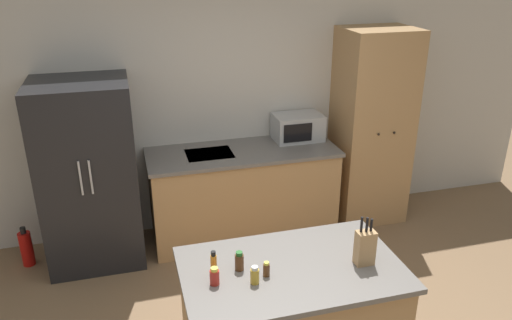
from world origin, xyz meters
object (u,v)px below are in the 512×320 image
at_px(pantry_cabinet, 371,128).
at_px(spice_bottle_green_herb, 239,261).
at_px(fire_extinguisher, 27,248).
at_px(refrigerator, 89,174).
at_px(spice_bottle_short_red, 215,276).
at_px(spice_bottle_pale_salt, 266,269).
at_px(knife_block, 365,247).
at_px(spice_bottle_amber_oil, 255,275).
at_px(microwave, 298,127).
at_px(spice_bottle_tall_dark, 214,264).

height_order(pantry_cabinet, spice_bottle_green_herb, pantry_cabinet).
height_order(pantry_cabinet, fire_extinguisher, pantry_cabinet).
relative_size(refrigerator, spice_bottle_green_herb, 13.84).
distance_m(refrigerator, spice_bottle_short_red, 2.13).
relative_size(pantry_cabinet, spice_bottle_green_herb, 16.45).
relative_size(spice_bottle_pale_salt, fire_extinguisher, 0.24).
bearing_deg(spice_bottle_green_herb, spice_bottle_pale_salt, -36.01).
bearing_deg(spice_bottle_short_red, spice_bottle_pale_salt, -0.27).
xyz_separation_m(refrigerator, spice_bottle_short_red, (0.76, -1.99, 0.14)).
bearing_deg(knife_block, fire_extinguisher, 138.62).
bearing_deg(spice_bottle_amber_oil, microwave, 64.48).
bearing_deg(spice_bottle_pale_salt, spice_bottle_amber_oil, -149.31).
bearing_deg(refrigerator, fire_extinguisher, 178.56).
bearing_deg(spice_bottle_short_red, fire_extinguisher, 124.95).
bearing_deg(spice_bottle_green_herb, spice_bottle_amber_oil, -70.21).
relative_size(microwave, spice_bottle_pale_salt, 5.25).
bearing_deg(spice_bottle_amber_oil, refrigerator, 115.81).
bearing_deg(spice_bottle_short_red, knife_block, -2.49).
relative_size(spice_bottle_tall_dark, spice_bottle_amber_oil, 1.44).
distance_m(spice_bottle_tall_dark, fire_extinguisher, 2.52).
bearing_deg(refrigerator, knife_block, -50.34).
xyz_separation_m(spice_bottle_short_red, spice_bottle_green_herb, (0.17, 0.10, 0.01)).
bearing_deg(pantry_cabinet, fire_extinguisher, -179.05).
xyz_separation_m(refrigerator, pantry_cabinet, (2.82, 0.07, 0.16)).
distance_m(refrigerator, spice_bottle_amber_oil, 2.27).
xyz_separation_m(refrigerator, microwave, (2.05, 0.18, 0.20)).
bearing_deg(fire_extinguisher, pantry_cabinet, 0.95).
xyz_separation_m(microwave, fire_extinguisher, (-2.69, -0.17, -0.88)).
height_order(spice_bottle_amber_oil, spice_bottle_green_herb, spice_bottle_green_herb).
distance_m(microwave, fire_extinguisher, 2.83).
distance_m(refrigerator, microwave, 2.06).
bearing_deg(knife_block, spice_bottle_amber_oil, -179.03).
bearing_deg(pantry_cabinet, spice_bottle_short_red, -134.96).
bearing_deg(spice_bottle_pale_salt, spice_bottle_green_herb, 143.99).
xyz_separation_m(spice_bottle_tall_dark, spice_bottle_amber_oil, (0.21, -0.14, -0.02)).
xyz_separation_m(refrigerator, spice_bottle_green_herb, (0.93, -1.89, 0.14)).
bearing_deg(spice_bottle_amber_oil, fire_extinguisher, 128.33).
bearing_deg(knife_block, spice_bottle_short_red, 177.51).
bearing_deg(spice_bottle_pale_salt, spice_bottle_tall_dark, 162.83).
height_order(pantry_cabinet, spice_bottle_tall_dark, pantry_cabinet).
xyz_separation_m(refrigerator, knife_block, (1.68, -2.03, 0.20)).
relative_size(spice_bottle_short_red, spice_bottle_amber_oil, 0.99).
relative_size(spice_bottle_amber_oil, fire_extinguisher, 0.28).
bearing_deg(knife_block, spice_bottle_green_herb, 169.44).
xyz_separation_m(spice_bottle_short_red, fire_extinguisher, (-1.40, 2.00, -0.82)).
bearing_deg(microwave, spice_bottle_tall_dark, -121.44).
xyz_separation_m(pantry_cabinet, knife_block, (-1.14, -2.10, 0.04)).
distance_m(spice_bottle_tall_dark, spice_bottle_short_red, 0.09).
xyz_separation_m(refrigerator, spice_bottle_tall_dark, (0.78, -1.90, 0.16)).
height_order(knife_block, spice_bottle_amber_oil, knife_block).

